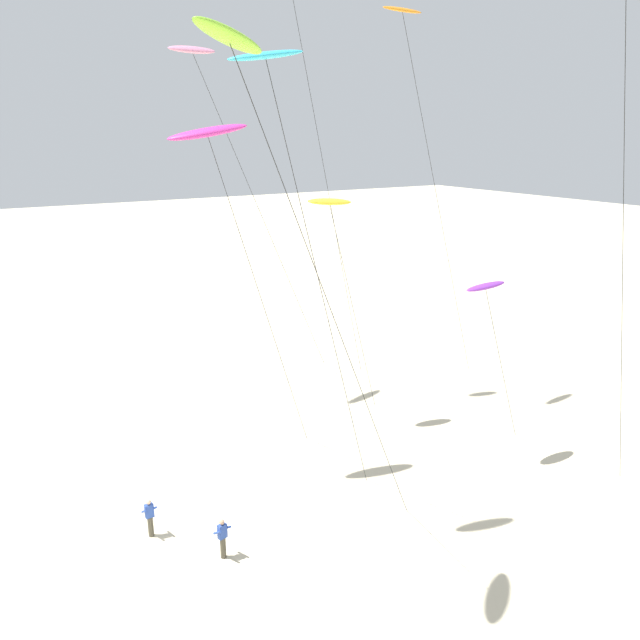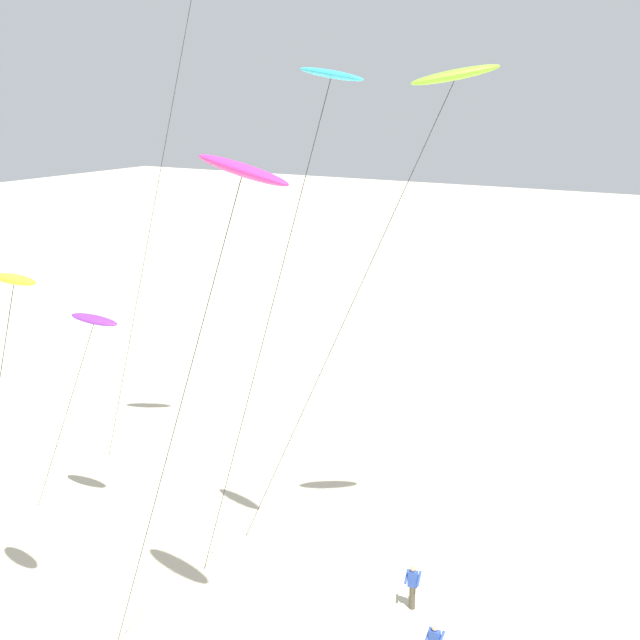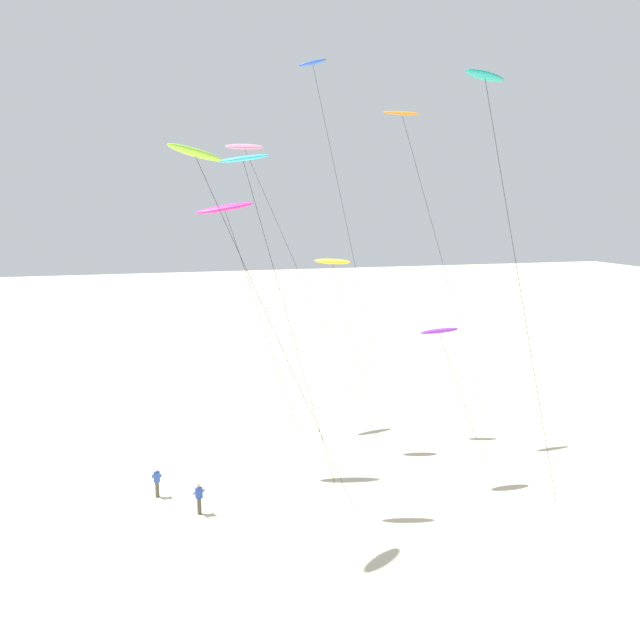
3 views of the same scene
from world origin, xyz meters
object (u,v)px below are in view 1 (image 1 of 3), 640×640
(kite_lime, at_px, (231,42))
(kite_magenta, at_px, (208,134))
(kite_flyer_nearest, at_px, (150,517))
(kite_flyer_middle, at_px, (223,537))
(kite_pink, at_px, (194,54))
(kite_yellow, at_px, (330,203))
(kite_purple, at_px, (486,287))
(kite_orange, at_px, (404,20))
(kite_cyan, at_px, (267,63))

(kite_lime, xyz_separation_m, kite_magenta, (-8.35, 2.48, -2.41))
(kite_lime, height_order, kite_magenta, kite_lime)
(kite_flyer_nearest, xyz_separation_m, kite_flyer_middle, (2.76, 1.98, 0.00))
(kite_pink, distance_m, kite_flyer_middle, 24.52)
(kite_lime, xyz_separation_m, kite_yellow, (-10.12, 9.55, -5.81))
(kite_purple, bearing_deg, kite_pink, -149.30)
(kite_purple, distance_m, kite_flyer_nearest, 17.76)
(kite_pink, xyz_separation_m, kite_orange, (6.00, 9.36, 1.60))
(kite_orange, height_order, kite_flyer_nearest, kite_orange)
(kite_lime, relative_size, kite_yellow, 1.48)
(kite_purple, relative_size, kite_orange, 0.41)
(kite_flyer_nearest, bearing_deg, kite_pink, 148.29)
(kite_lime, xyz_separation_m, kite_orange, (-11.05, 14.66, 3.27))
(kite_magenta, relative_size, kite_orange, 0.74)
(kite_lime, relative_size, kite_pink, 0.92)
(kite_orange, relative_size, kite_flyer_nearest, 13.14)
(kite_lime, bearing_deg, kite_orange, 127.02)
(kite_orange, height_order, kite_flyer_middle, kite_orange)
(kite_pink, height_order, kite_purple, kite_pink)
(kite_yellow, height_order, kite_flyer_middle, kite_yellow)
(kite_yellow, bearing_deg, kite_orange, 100.41)
(kite_flyer_nearest, bearing_deg, kite_magenta, 125.74)
(kite_lime, distance_m, kite_cyan, 4.27)
(kite_purple, bearing_deg, kite_flyer_middle, -87.10)
(kite_orange, bearing_deg, kite_flyer_middle, -59.35)
(kite_purple, xyz_separation_m, kite_flyer_nearest, (-2.06, -15.77, -7.91))
(kite_yellow, xyz_separation_m, kite_pink, (-6.94, -4.25, 7.48))
(kite_lime, bearing_deg, kite_flyer_middle, -176.63)
(kite_yellow, distance_m, kite_flyer_nearest, 17.04)
(kite_purple, relative_size, kite_magenta, 0.56)
(kite_pink, distance_m, kite_magenta, 10.02)
(kite_purple, xyz_separation_m, kite_orange, (-8.07, 1.01, 12.50))
(kite_magenta, distance_m, kite_orange, 13.71)
(kite_yellow, distance_m, kite_cyan, 11.22)
(kite_lime, height_order, kite_flyer_middle, kite_lime)
(kite_pink, xyz_separation_m, kite_purple, (14.07, 8.35, -10.91))
(kite_yellow, height_order, kite_purple, kite_yellow)
(kite_purple, bearing_deg, kite_lime, -77.66)
(kite_yellow, bearing_deg, kite_pink, -148.51)
(kite_cyan, bearing_deg, kite_flyer_nearest, -110.06)
(kite_pink, height_order, kite_magenta, kite_pink)
(kite_purple, bearing_deg, kite_yellow, -150.08)
(kite_orange, bearing_deg, kite_purple, -7.11)
(kite_magenta, height_order, kite_flyer_middle, kite_magenta)
(kite_purple, height_order, kite_flyer_middle, kite_purple)
(kite_pink, relative_size, kite_flyer_nearest, 12.11)
(kite_cyan, xyz_separation_m, kite_pink, (-13.78, 2.57, 1.77))
(kite_cyan, distance_m, kite_pink, 14.13)
(kite_magenta, bearing_deg, kite_flyer_middle, -23.29)
(kite_magenta, height_order, kite_flyer_nearest, kite_magenta)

